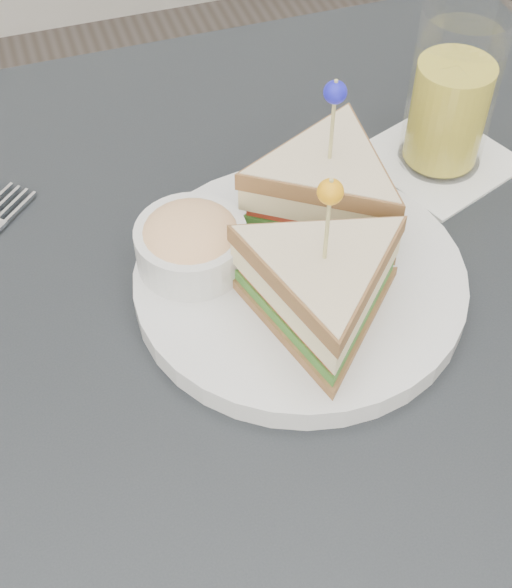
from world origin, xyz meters
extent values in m
cube|color=black|center=(0.00, 0.00, 0.73)|extent=(0.80, 0.80, 0.03)
cylinder|color=black|center=(0.35, 0.35, 0.36)|extent=(0.04, 0.04, 0.72)
cylinder|color=silver|center=(0.06, 0.05, 0.76)|extent=(0.30, 0.30, 0.01)
cylinder|color=silver|center=(0.06, 0.05, 0.77)|extent=(0.30, 0.30, 0.00)
cylinder|color=tan|center=(0.05, 0.00, 0.85)|extent=(0.00, 0.00, 0.08)
sphere|color=orange|center=(0.05, 0.00, 0.88)|extent=(0.02, 0.02, 0.02)
cylinder|color=tan|center=(0.09, 0.09, 0.85)|extent=(0.00, 0.00, 0.08)
sphere|color=#1717AF|center=(0.09, 0.09, 0.88)|extent=(0.02, 0.02, 0.02)
cylinder|color=silver|center=(-0.01, 0.08, 0.78)|extent=(0.10, 0.10, 0.04)
ellipsoid|color=#E0B772|center=(-0.01, 0.08, 0.79)|extent=(0.09, 0.09, 0.03)
cube|color=white|center=(0.22, 0.15, 0.75)|extent=(0.14, 0.14, 0.00)
cylinder|color=gold|center=(0.22, 0.15, 0.80)|extent=(0.08, 0.08, 0.09)
cylinder|color=white|center=(0.22, 0.15, 0.82)|extent=(0.09, 0.09, 0.14)
cube|color=white|center=(0.22, 0.16, 0.84)|extent=(0.02, 0.02, 0.02)
cube|color=white|center=(0.21, 0.14, 0.84)|extent=(0.02, 0.02, 0.02)
camera|label=1|loc=(-0.10, -0.32, 1.20)|focal=50.00mm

